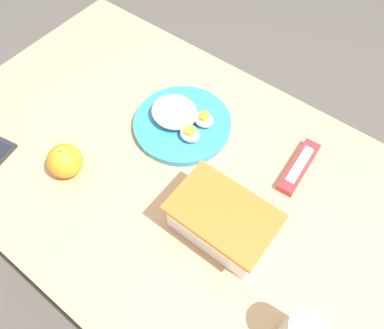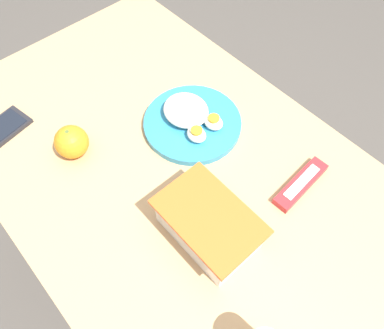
{
  "view_description": "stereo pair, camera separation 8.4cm",
  "coord_description": "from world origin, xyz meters",
  "px_view_note": "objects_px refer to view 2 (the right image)",
  "views": [
    {
      "loc": [
        -0.28,
        0.34,
        1.48
      ],
      "look_at": [
        -0.0,
        -0.02,
        0.77
      ],
      "focal_mm": 35.0,
      "sensor_mm": 36.0,
      "label": 1
    },
    {
      "loc": [
        -0.34,
        0.28,
        1.48
      ],
      "look_at": [
        -0.0,
        -0.02,
        0.77
      ],
      "focal_mm": 35.0,
      "sensor_mm": 36.0,
      "label": 2
    }
  ],
  "objects_px": {
    "candy_bar": "(301,184)",
    "food_container": "(209,226)",
    "orange_fruit": "(72,142)",
    "rice_plate": "(191,120)"
  },
  "relations": [
    {
      "from": "candy_bar",
      "to": "food_container",
      "type": "bearing_deg",
      "value": 76.71
    },
    {
      "from": "orange_fruit",
      "to": "rice_plate",
      "type": "distance_m",
      "value": 0.29
    },
    {
      "from": "rice_plate",
      "to": "candy_bar",
      "type": "relative_size",
      "value": 1.52
    },
    {
      "from": "orange_fruit",
      "to": "candy_bar",
      "type": "xyz_separation_m",
      "value": [
        -0.42,
        -0.33,
        -0.03
      ]
    },
    {
      "from": "orange_fruit",
      "to": "rice_plate",
      "type": "relative_size",
      "value": 0.32
    },
    {
      "from": "orange_fruit",
      "to": "candy_bar",
      "type": "distance_m",
      "value": 0.53
    },
    {
      "from": "orange_fruit",
      "to": "rice_plate",
      "type": "xyz_separation_m",
      "value": [
        -0.12,
        -0.26,
        -0.02
      ]
    },
    {
      "from": "rice_plate",
      "to": "orange_fruit",
      "type": "bearing_deg",
      "value": 64.78
    },
    {
      "from": "orange_fruit",
      "to": "candy_bar",
      "type": "height_order",
      "value": "orange_fruit"
    },
    {
      "from": "rice_plate",
      "to": "food_container",
      "type": "bearing_deg",
      "value": 144.95
    }
  ]
}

